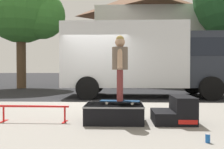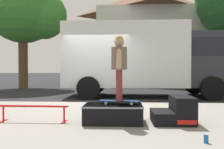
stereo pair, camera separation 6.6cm
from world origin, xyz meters
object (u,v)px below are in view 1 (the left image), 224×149
at_px(grind_rail, 34,109).
at_px(box_truck, 146,57).
at_px(soda_can, 208,138).
at_px(street_tree_neighbour, 25,8).
at_px(skate_box, 114,112).
at_px(kicker_ramp, 176,112).
at_px(skater_kid, 120,62).
at_px(skateboard, 120,101).

distance_m(grind_rail, box_truck, 6.40).
height_order(soda_can, street_tree_neighbour, street_tree_neighbour).
xyz_separation_m(skate_box, kicker_ramp, (1.22, -0.00, 0.02)).
bearing_deg(kicker_ramp, box_truck, 90.24).
distance_m(kicker_ramp, soda_can, 1.28).
height_order(skater_kid, box_truck, box_truck).
distance_m(kicker_ramp, box_truck, 5.73).
relative_size(skateboard, skater_kid, 0.62).
bearing_deg(soda_can, box_truck, 91.48).
bearing_deg(skate_box, box_truck, 77.82).
bearing_deg(kicker_ramp, skater_kid, 179.36).
xyz_separation_m(skate_box, soda_can, (1.38, -1.26, -0.13)).
xyz_separation_m(skate_box, box_truck, (1.20, 5.56, 1.39)).
distance_m(grind_rail, soda_can, 3.22).
relative_size(skate_box, street_tree_neighbour, 0.15).
height_order(skate_box, kicker_ramp, kicker_ramp).
distance_m(skateboard, soda_can, 1.83).
bearing_deg(skater_kid, kicker_ramp, -0.64).
xyz_separation_m(kicker_ramp, street_tree_neighbour, (-7.07, 9.84, 4.62)).
bearing_deg(skate_box, soda_can, -42.57).
bearing_deg(skateboard, kicker_ramp, -0.64).
bearing_deg(grind_rail, street_tree_neighbour, 113.27).
bearing_deg(box_truck, kicker_ramp, -89.76).
bearing_deg(skater_kid, box_truck, 78.92).
height_order(kicker_ramp, box_truck, box_truck).
bearing_deg(street_tree_neighbour, skater_kid, -58.76).
height_order(kicker_ramp, soda_can, kicker_ramp).
height_order(grind_rail, street_tree_neighbour, street_tree_neighbour).
bearing_deg(skate_box, street_tree_neighbour, 120.72).
height_order(kicker_ramp, grind_rail, kicker_ramp).
relative_size(kicker_ramp, grind_rail, 0.56).
distance_m(kicker_ramp, grind_rail, 2.82).
bearing_deg(skater_kid, skateboard, 126.87).
height_order(grind_rail, soda_can, grind_rail).
relative_size(skateboard, soda_can, 6.32).
height_order(skate_box, skateboard, skateboard).
xyz_separation_m(skate_box, street_tree_neighbour, (-5.85, 9.84, 4.65)).
height_order(grind_rail, skater_kid, skater_kid).
distance_m(soda_can, street_tree_neighbour, 14.09).
height_order(kicker_ramp, street_tree_neighbour, street_tree_neighbour).
relative_size(soda_can, street_tree_neighbour, 0.02).
relative_size(grind_rail, street_tree_neighbour, 0.19).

